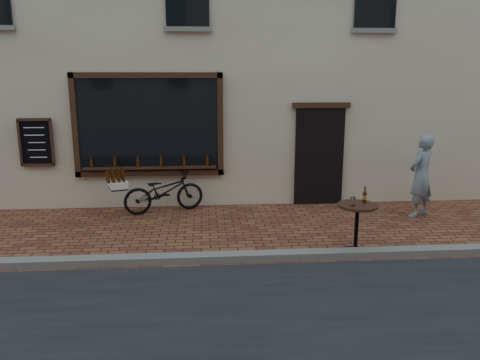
{
  "coord_description": "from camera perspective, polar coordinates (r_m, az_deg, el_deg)",
  "views": [
    {
      "loc": [
        -0.71,
        -6.84,
        2.92
      ],
      "look_at": [
        -0.08,
        1.2,
        1.1
      ],
      "focal_mm": 35.0,
      "sensor_mm": 36.0,
      "label": 1
    }
  ],
  "objects": [
    {
      "name": "ground",
      "position": [
        7.47,
        1.36,
        -10.3
      ],
      "size": [
        90.0,
        90.0,
        0.0
      ],
      "primitive_type": "plane",
      "color": "#5D2A1E",
      "rests_on": "ground"
    },
    {
      "name": "cargo_bicycle",
      "position": [
        10.22,
        -9.46,
        -1.34
      ],
      "size": [
        2.08,
        1.17,
        0.98
      ],
      "rotation": [
        0.0,
        0.0,
        1.9
      ],
      "color": "black",
      "rests_on": "ground"
    },
    {
      "name": "kerb",
      "position": [
        7.63,
        1.21,
        -9.3
      ],
      "size": [
        90.0,
        0.25,
        0.12
      ],
      "primitive_type": "cube",
      "color": "slate",
      "rests_on": "ground"
    },
    {
      "name": "pedestrian",
      "position": [
        10.4,
        21.2,
        0.47
      ],
      "size": [
        0.76,
        0.7,
        1.74
      ],
      "primitive_type": "imported",
      "rotation": [
        0.0,
        0.0,
        3.73
      ],
      "color": "gray",
      "rests_on": "ground"
    },
    {
      "name": "bistro_table",
      "position": [
        7.98,
        14.08,
        -4.56
      ],
      "size": [
        0.66,
        0.66,
        1.13
      ],
      "color": "black",
      "rests_on": "ground"
    }
  ]
}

